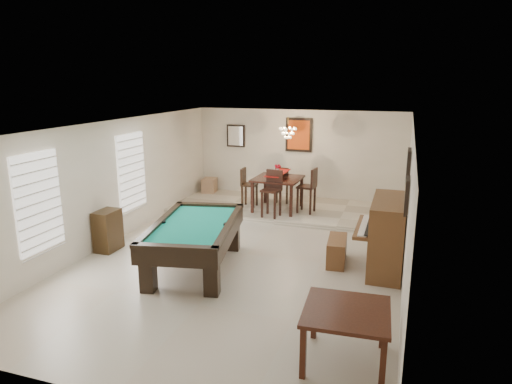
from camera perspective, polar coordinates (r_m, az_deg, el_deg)
The scene contains 26 objects.
ground_plane at distance 9.29m, azimuth -1.17°, elevation -7.82°, with size 6.00×9.00×0.02m, color beige.
wall_back at distance 13.13m, azimuth 5.35°, elevation 4.54°, with size 6.00×0.04×2.60m, color silver.
wall_front at distance 5.10m, azimuth -18.64°, elevation -11.58°, with size 6.00×0.04×2.60m, color silver.
wall_left at distance 10.26m, azimuth -17.23°, elevation 1.31°, with size 0.04×9.00×2.60m, color silver.
wall_right at distance 8.41m, azimuth 18.47°, elevation -1.49°, with size 0.04×9.00×2.60m, color silver.
ceiling at distance 8.66m, azimuth -1.26°, elevation 8.43°, with size 6.00×9.00×0.04m, color white.
dining_step at distance 12.21m, azimuth 3.90°, elevation -2.11°, with size 6.00×2.50×0.12m, color beige.
window_left_front at distance 8.57m, azimuth -25.56°, elevation -1.17°, with size 0.06×1.00×1.70m, color white.
window_left_rear at distance 10.70m, azimuth -15.30°, elevation 2.50°, with size 0.06×1.00×1.70m, color white.
pool_table at distance 8.55m, azimuth -7.62°, elevation -6.74°, with size 1.40×2.58×0.86m, color black, non-canonical shape.
square_table at distance 5.99m, azimuth 11.11°, elevation -17.25°, with size 1.03×1.03×0.71m, color #34160D, non-canonical shape.
upright_piano at distance 8.69m, azimuth 15.06°, elevation -5.11°, with size 0.90×1.60×1.33m, color brown, non-canonical shape.
piano_bench at distance 8.92m, azimuth 10.07°, elevation -7.23°, with size 0.34×0.87×0.48m, color brown.
apothecary_chest at distance 9.84m, azimuth -18.04°, elevation -4.59°, with size 0.37×0.56×0.84m, color black.
dining_table at distance 11.81m, azimuth 2.71°, elevation 0.08°, with size 1.17×1.17×0.97m, color black, non-canonical shape.
flower_vase at distance 11.68m, azimuth 2.74°, elevation 2.94°, with size 0.14×0.14×0.23m, color #A80E1F, non-canonical shape.
dining_chair_south at distance 11.17m, azimuth 1.92°, elevation -0.25°, with size 0.43×0.43×1.15m, color black, non-canonical shape.
dining_chair_north at distance 12.52m, azimuth 3.50°, elevation 0.94°, with size 0.37×0.37×1.00m, color black, non-canonical shape.
dining_chair_west at distance 12.06m, azimuth -0.82°, elevation 0.55°, with size 0.38×0.38×1.03m, color black, non-canonical shape.
dining_chair_east at distance 11.60m, azimuth 6.32°, elevation 0.21°, with size 0.43×0.43×1.15m, color black, non-canonical shape.
corner_bench at distance 13.76m, azimuth -5.83°, elevation 0.85°, with size 0.37×0.47×0.42m, color #A07857.
chandelier at distance 11.75m, azimuth 4.01°, elevation 7.90°, with size 0.44×0.44×0.60m, color #FFE5B2, non-canonical shape.
back_painting at distance 13.00m, azimuth 5.37°, elevation 7.12°, with size 0.75×0.06×0.95m, color #D84C14.
back_mirror at distance 13.56m, azimuth -2.54°, elevation 7.03°, with size 0.55×0.06×0.65m, color white.
right_picture_upper at distance 8.57m, azimuth 18.52°, elevation 2.91°, with size 0.06×0.55×0.65m, color slate.
right_picture_lower at distance 7.34m, azimuth 18.35°, elevation -0.44°, with size 0.06×0.45×0.55m, color gray.
Camera 1 is at (2.88, -8.13, 3.44)m, focal length 32.00 mm.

